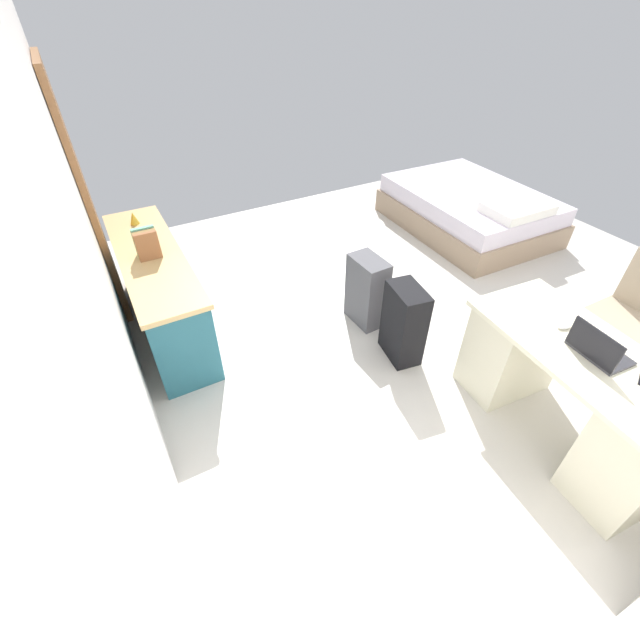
# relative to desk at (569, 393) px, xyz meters

# --- Properties ---
(ground_plane) EXTENTS (6.01, 6.01, 0.00)m
(ground_plane) POSITION_rel_desk_xyz_m (1.34, -0.09, -0.39)
(ground_plane) COLOR beige
(wall_back) EXTENTS (4.60, 0.10, 2.57)m
(wall_back) POSITION_rel_desk_xyz_m (1.34, 2.42, 0.90)
(wall_back) COLOR white
(wall_back) RESTS_ON ground_plane
(door_wooden) EXTENTS (0.88, 0.05, 2.04)m
(door_wooden) POSITION_rel_desk_xyz_m (3.09, 2.34, 0.63)
(door_wooden) COLOR #936038
(door_wooden) RESTS_ON ground_plane
(desk) EXTENTS (1.49, 0.78, 0.74)m
(desk) POSITION_rel_desk_xyz_m (0.00, 0.00, 0.00)
(desk) COLOR beige
(desk) RESTS_ON ground_plane
(office_chair) EXTENTS (0.52, 0.52, 0.94)m
(office_chair) POSITION_rel_desk_xyz_m (0.23, -0.93, 0.03)
(office_chair) COLOR black
(office_chair) RESTS_ON ground_plane
(credenza) EXTENTS (1.80, 0.48, 0.74)m
(credenza) POSITION_rel_desk_xyz_m (2.43, 2.04, -0.01)
(credenza) COLOR #235B6B
(credenza) RESTS_ON ground_plane
(bed) EXTENTS (1.94, 1.46, 0.58)m
(bed) POSITION_rel_desk_xyz_m (2.56, -1.65, -0.14)
(bed) COLOR gray
(bed) RESTS_ON ground_plane
(suitcase_black) EXTENTS (0.39, 0.28, 0.65)m
(suitcase_black) POSITION_rel_desk_xyz_m (1.12, 0.45, -0.06)
(suitcase_black) COLOR black
(suitcase_black) RESTS_ON ground_plane
(suitcase_spare_grey) EXTENTS (0.37, 0.23, 0.63)m
(suitcase_spare_grey) POSITION_rel_desk_xyz_m (1.64, 0.45, -0.07)
(suitcase_spare_grey) COLOR #4C4C51
(suitcase_spare_grey) RESTS_ON ground_plane
(laptop) EXTENTS (0.33, 0.25, 0.21)m
(laptop) POSITION_rel_desk_xyz_m (-0.02, 0.00, 0.40)
(laptop) COLOR #333338
(laptop) RESTS_ON desk
(computer_mouse) EXTENTS (0.07, 0.10, 0.03)m
(computer_mouse) POSITION_rel_desk_xyz_m (0.24, -0.06, 0.37)
(computer_mouse) COLOR white
(computer_mouse) RESTS_ON desk
(book_row) EXTENTS (0.15, 0.17, 0.23)m
(book_row) POSITION_rel_desk_xyz_m (2.38, 2.04, 0.47)
(book_row) COLOR brown
(book_row) RESTS_ON credenza
(figurine_small) EXTENTS (0.08, 0.08, 0.11)m
(figurine_small) POSITION_rel_desk_xyz_m (3.01, 2.04, 0.41)
(figurine_small) COLOR gold
(figurine_small) RESTS_ON credenza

